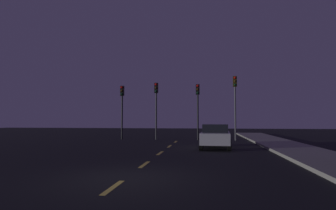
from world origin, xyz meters
name	(u,v)px	position (x,y,z in m)	size (l,w,h in m)	color
ground_plane	(162,152)	(0.00, 7.00, 0.00)	(80.00, 80.00, 0.00)	black
sidewalk_curb_right	(306,153)	(7.50, 7.00, 0.07)	(3.00, 40.00, 0.15)	gray
lane_stripe_nearest	(113,187)	(0.00, -1.20, 0.00)	(0.16, 1.60, 0.01)	#EACC4C
lane_stripe_second	(144,164)	(0.00, 2.60, 0.00)	(0.16, 1.60, 0.01)	#EACC4C
lane_stripe_third	(160,153)	(0.00, 6.40, 0.00)	(0.16, 1.60, 0.01)	#EACC4C
lane_stripe_fourth	(169,146)	(0.00, 10.20, 0.00)	(0.16, 1.60, 0.01)	#EACC4C
lane_stripe_fifth	(176,142)	(0.00, 14.00, 0.00)	(0.16, 1.60, 0.01)	#EACC4C
traffic_signal_far_left	(122,102)	(-5.05, 15.97, 3.36)	(0.32, 0.38, 4.79)	black
traffic_signal_center_left	(156,100)	(-1.94, 15.97, 3.50)	(0.32, 0.38, 5.01)	#2D2D30
traffic_signal_center_right	(198,101)	(1.71, 15.97, 3.39)	(0.32, 0.38, 4.83)	black
traffic_signal_far_right	(235,96)	(4.87, 15.97, 3.79)	(0.32, 0.38, 5.47)	#4C4C51
car_stopped_ahead	(216,136)	(3.00, 9.45, 0.76)	(2.00, 4.23, 1.49)	silver
street_lamp_right	(333,51)	(7.50, 3.49, 4.52)	(2.02, 0.36, 7.54)	#2D2D30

